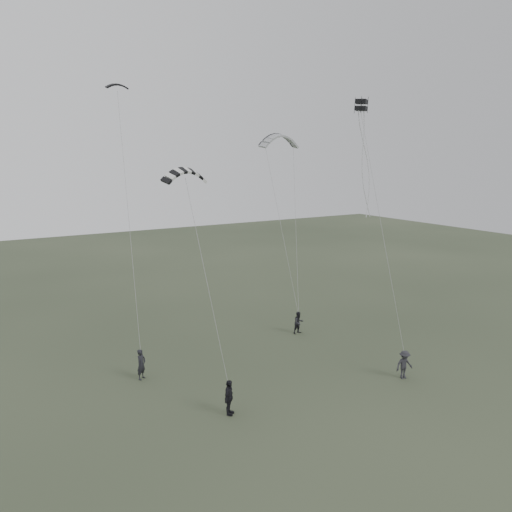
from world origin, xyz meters
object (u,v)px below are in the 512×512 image
flyer_center (229,398)px  flyer_far (404,365)px  kite_dark_small (117,85)px  kite_striped (185,170)px  flyer_left (141,364)px  kite_box (361,105)px  flyer_right (299,323)px  kite_pale_large (280,135)px

flyer_center → flyer_far: bearing=-54.0°
kite_dark_small → kite_striped: size_ratio=0.57×
flyer_left → kite_box: size_ratio=2.62×
kite_striped → flyer_far: bearing=-30.2°
flyer_left → kite_box: bearing=-48.3°
kite_box → flyer_left: bearing=134.7°
flyer_right → kite_dark_small: size_ratio=1.22×
flyer_center → flyer_far: size_ratio=1.08×
flyer_right → flyer_center: (-10.69, -8.41, 0.10)m
flyer_left → flyer_center: 7.24m
flyer_right → kite_striped: 17.33m
flyer_left → flyer_center: flyer_center is taller
flyer_right → flyer_far: size_ratio=0.97×
kite_dark_small → kite_pale_large: bearing=12.9°
flyer_far → kite_striped: (-12.25, 5.17, 12.06)m
flyer_center → kite_dark_small: bearing=51.7°
flyer_center → kite_box: (12.14, 3.81, 16.09)m
kite_striped → flyer_right: bearing=16.0°
kite_pale_large → kite_box: size_ratio=5.22×
kite_dark_small → kite_striped: (0.91, -8.86, -5.43)m
kite_dark_small → flyer_right: bearing=-14.2°
kite_striped → kite_box: 13.49m
flyer_right → kite_pale_large: 16.12m
kite_box → flyer_right: bearing=73.5°
flyer_center → kite_striped: size_ratio=0.77×
flyer_right → kite_dark_small: bearing=160.4°
flyer_center → kite_pale_large: (12.94, 14.74, 14.55)m
flyer_right → kite_dark_small: kite_dark_small is taller
kite_dark_small → kite_striped: kite_dark_small is taller
kite_striped → kite_box: kite_box is taller
flyer_center → kite_pale_large: 24.42m
flyer_right → flyer_far: bearing=-87.0°
flyer_right → kite_striped: bearing=-158.5°
flyer_left → kite_dark_small: size_ratio=1.34×
flyer_right → kite_striped: size_ratio=0.69×
kite_dark_small → kite_box: bearing=-28.3°
flyer_right → kite_box: bearing=-74.3°
flyer_center → kite_pale_large: size_ratio=0.51×
flyer_far → kite_striped: 17.95m
flyer_far → kite_pale_large: 22.03m
flyer_far → kite_box: kite_box is taller
kite_dark_small → kite_box: kite_dark_small is taller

